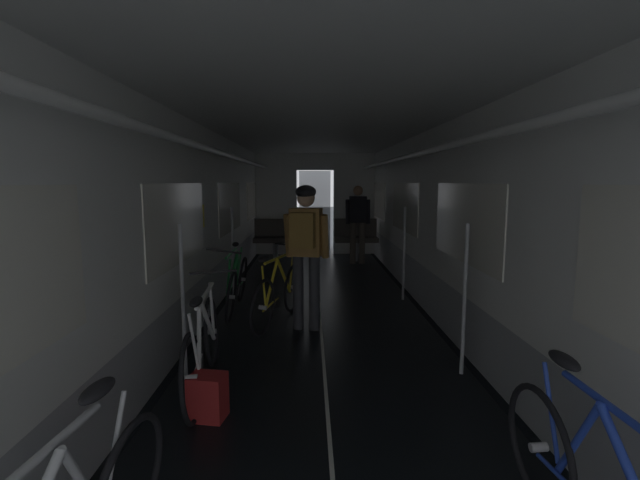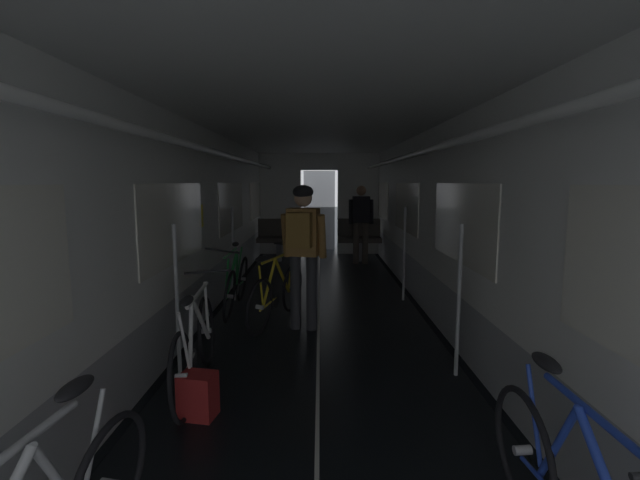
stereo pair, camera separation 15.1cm
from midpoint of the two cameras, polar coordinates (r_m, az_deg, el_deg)
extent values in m
cube|color=black|center=(5.49, -14.38, -11.44)|extent=(0.08, 11.50, 0.01)
cube|color=black|center=(5.52, 15.90, -11.40)|extent=(0.08, 11.50, 0.01)
cube|color=beige|center=(5.32, 0.80, -11.83)|extent=(0.03, 11.27, 0.00)
cube|color=#9EA0A5|center=(5.43, -15.51, -8.43)|extent=(0.12, 11.50, 0.60)
cube|color=white|center=(5.24, -15.98, 4.58)|extent=(0.12, 11.50, 1.85)
cube|color=white|center=(4.68, -17.09, 2.08)|extent=(0.02, 1.90, 0.80)
cube|color=white|center=(7.47, -10.56, 4.18)|extent=(0.02, 1.90, 0.80)
cube|color=white|center=(10.30, -7.59, 5.12)|extent=(0.02, 1.90, 0.80)
cube|color=yellow|center=(5.60, -14.19, 3.02)|extent=(0.01, 0.20, 0.28)
cylinder|color=white|center=(5.16, -12.52, 11.05)|extent=(0.07, 11.04, 0.07)
cylinder|color=#B7BABF|center=(4.20, -16.78, -7.53)|extent=(0.04, 0.04, 1.40)
cylinder|color=#B7BABF|center=(6.67, -10.30, -1.81)|extent=(0.04, 0.04, 1.40)
cube|color=#9EA0A5|center=(5.46, 17.04, -8.40)|extent=(0.12, 11.50, 0.60)
cube|color=white|center=(5.27, 17.55, 4.54)|extent=(0.12, 11.50, 1.85)
cube|color=white|center=(4.71, 18.78, 2.05)|extent=(0.02, 1.90, 0.80)
cube|color=white|center=(7.49, 11.79, 4.16)|extent=(0.02, 1.90, 0.80)
cube|color=white|center=(10.32, 8.59, 5.11)|extent=(0.02, 1.90, 0.80)
cube|color=yellow|center=(5.47, 16.13, 2.86)|extent=(0.01, 0.20, 0.28)
cylinder|color=white|center=(5.18, 14.14, 10.98)|extent=(0.07, 11.04, 0.07)
cylinder|color=#B7BABF|center=(4.23, 18.62, -7.48)|extent=(0.04, 0.04, 1.40)
cylinder|color=#B7BABF|center=(6.69, 11.62, -1.81)|extent=(0.04, 0.04, 1.40)
cube|color=white|center=(10.88, -4.53, 4.63)|extent=(1.00, 0.12, 2.45)
cube|color=white|center=(10.89, 5.51, 4.62)|extent=(1.00, 0.12, 2.45)
cube|color=white|center=(10.84, 0.50, 10.06)|extent=(0.90, 0.12, 0.40)
cube|color=#4C4F54|center=(11.56, 0.47, 3.82)|extent=(0.81, 0.04, 2.05)
cube|color=silver|center=(5.08, 0.86, 15.93)|extent=(3.14, 11.62, 0.12)
cylinder|color=gray|center=(9.93, -4.69, -1.48)|extent=(0.12, 0.12, 0.44)
cube|color=#47423D|center=(9.89, -4.70, 0.06)|extent=(0.96, 0.44, 0.10)
cube|color=#47423D|center=(10.05, -4.63, 1.62)|extent=(0.96, 0.08, 0.40)
torus|color=gray|center=(10.11, -7.06, 2.76)|extent=(0.14, 0.14, 0.02)
cylinder|color=gray|center=(9.94, 5.71, -1.48)|extent=(0.12, 0.12, 0.44)
cube|color=#47423D|center=(9.90, 5.73, 0.06)|extent=(0.96, 0.44, 0.10)
cube|color=#47423D|center=(10.06, 5.65, 1.61)|extent=(0.96, 0.08, 0.40)
torus|color=gray|center=(10.04, 3.20, 2.77)|extent=(0.14, 0.14, 0.02)
cylinder|color=#ADAFB5|center=(2.41, -25.32, -22.83)|extent=(0.08, 0.16, 0.49)
ellipsoid|color=black|center=(2.25, -27.10, -16.58)|extent=(0.12, 0.25, 0.07)
torus|color=black|center=(3.55, -16.04, -16.56)|extent=(0.13, 0.67, 0.67)
cylinder|color=#B2B2B7|center=(3.55, -16.04, -16.56)|extent=(0.10, 0.06, 0.06)
torus|color=black|center=(4.49, -13.30, -11.31)|extent=(0.13, 0.67, 0.67)
cylinder|color=#B2B2B7|center=(4.49, -13.30, -11.31)|extent=(0.10, 0.06, 0.06)
cylinder|color=silver|center=(4.12, -13.92, -9.82)|extent=(0.05, 0.54, 0.56)
cylinder|color=silver|center=(3.74, -15.01, -11.67)|extent=(0.09, 0.34, 0.55)
cylinder|color=silver|center=(3.90, -14.20, -6.78)|extent=(0.10, 0.82, 0.04)
cylinder|color=silver|center=(3.52, -15.71, -12.51)|extent=(0.04, 0.17, 0.49)
cylinder|color=silver|center=(3.76, -15.31, -15.49)|extent=(0.06, 0.45, 0.07)
cylinder|color=silver|center=(4.38, -13.27, -8.44)|extent=(0.06, 0.09, 0.49)
cylinder|color=black|center=(3.98, -14.67, -14.54)|extent=(0.03, 0.17, 0.17)
ellipsoid|color=black|center=(3.48, -15.42, -7.55)|extent=(0.11, 0.25, 0.07)
cylinder|color=black|center=(4.32, -13.09, -4.00)|extent=(0.44, 0.06, 0.05)
torus|color=black|center=(2.87, 26.30, -23.16)|extent=(0.08, 0.67, 0.67)
cylinder|color=#B2B2B7|center=(2.87, 26.30, -23.16)|extent=(0.09, 0.05, 0.05)
cylinder|color=#2342B7|center=(2.55, 30.07, -21.90)|extent=(0.06, 0.34, 0.55)
cylinder|color=#2342B7|center=(2.25, 34.32, -18.71)|extent=(0.04, 0.82, 0.04)
cylinder|color=#2342B7|center=(2.71, 27.59, -19.37)|extent=(0.05, 0.16, 0.49)
ellipsoid|color=black|center=(2.56, 28.89, -13.70)|extent=(0.10, 0.24, 0.06)
torus|color=black|center=(6.70, -9.13, -4.95)|extent=(0.13, 0.67, 0.67)
cylinder|color=#B2B2B7|center=(6.70, -9.13, -4.95)|extent=(0.10, 0.05, 0.06)
torus|color=black|center=(5.72, -10.66, -7.14)|extent=(0.13, 0.67, 0.67)
cylinder|color=#B2B2B7|center=(5.72, -10.66, -7.14)|extent=(0.10, 0.05, 0.06)
cylinder|color=#1E8438|center=(5.98, -10.45, -4.35)|extent=(0.10, 0.54, 0.56)
cylinder|color=#1E8438|center=(6.37, -9.81, -3.60)|extent=(0.11, 0.34, 0.55)
cylinder|color=#1E8438|center=(6.08, -10.57, -1.63)|extent=(0.05, 0.82, 0.04)
cylinder|color=#1E8438|center=(6.59, -9.53, -3.04)|extent=(0.09, 0.16, 0.49)
cylinder|color=#1E8438|center=(6.48, -9.40, -5.57)|extent=(0.04, 0.45, 0.07)
cylinder|color=#1E8438|center=(5.70, -10.97, -4.72)|extent=(0.09, 0.09, 0.49)
cylinder|color=black|center=(6.27, -9.68, -6.23)|extent=(0.04, 0.17, 0.17)
ellipsoid|color=black|center=(6.50, -9.99, -0.51)|extent=(0.10, 0.24, 0.07)
cylinder|color=black|center=(5.63, -11.53, -1.37)|extent=(0.44, 0.03, 0.08)
cylinder|color=#2D2D33|center=(5.36, -2.17, -6.71)|extent=(0.13, 0.13, 0.90)
cylinder|color=#2D2D33|center=(5.31, -0.07, -6.84)|extent=(0.13, 0.13, 0.90)
cube|color=olive|center=(5.20, -1.15, 1.04)|extent=(0.40, 0.29, 0.56)
cylinder|color=olive|center=(5.28, -3.41, 0.58)|extent=(0.13, 0.21, 0.53)
cylinder|color=olive|center=(5.18, 1.27, 0.45)|extent=(0.13, 0.21, 0.53)
sphere|color=tan|center=(5.17, -1.16, 5.45)|extent=(0.21, 0.21, 0.21)
ellipsoid|color=black|center=(5.17, -1.16, 6.22)|extent=(0.30, 0.33, 0.16)
cube|color=olive|center=(5.03, -1.62, 1.28)|extent=(0.31, 0.22, 0.40)
torus|color=black|center=(5.18, -6.75, -8.59)|extent=(0.28, 0.66, 0.67)
cylinder|color=#B2B2B7|center=(5.18, -6.75, -8.59)|extent=(0.10, 0.08, 0.06)
torus|color=black|center=(6.09, -2.68, -6.10)|extent=(0.28, 0.66, 0.67)
cylinder|color=#B2B2B7|center=(6.09, -2.68, -6.10)|extent=(0.10, 0.08, 0.06)
cylinder|color=yellow|center=(5.76, -3.94, -4.66)|extent=(0.18, 0.53, 0.56)
cylinder|color=yellow|center=(5.39, -5.59, -5.52)|extent=(0.17, 0.33, 0.55)
cylinder|color=yellow|center=(5.57, -4.72, -2.31)|extent=(0.29, 0.79, 0.04)
cylinder|color=yellow|center=(5.19, -6.61, -5.80)|extent=(0.05, 0.17, 0.49)
cylinder|color=yellow|center=(5.38, -5.71, -8.21)|extent=(0.17, 0.44, 0.07)
cylinder|color=yellow|center=(6.01, -2.93, -3.91)|extent=(0.08, 0.08, 0.49)
cylinder|color=black|center=(5.59, -4.76, -7.85)|extent=(0.07, 0.17, 0.17)
ellipsoid|color=black|center=(5.18, -6.61, -2.41)|extent=(0.16, 0.26, 0.07)
cylinder|color=black|center=(5.98, -3.07, -0.65)|extent=(0.43, 0.16, 0.05)
cylinder|color=brown|center=(9.62, 6.49, -0.41)|extent=(0.13, 0.13, 0.90)
cylinder|color=brown|center=(9.60, 5.31, -0.41)|extent=(0.13, 0.13, 0.90)
cube|color=black|center=(9.54, 5.96, 3.94)|extent=(0.36, 0.22, 0.56)
cylinder|color=black|center=(9.55, 7.28, 3.62)|extent=(0.09, 0.20, 0.53)
cylinder|color=black|center=(9.50, 4.64, 3.64)|extent=(0.09, 0.20, 0.53)
sphere|color=#9E7051|center=(9.52, 5.99, 6.34)|extent=(0.21, 0.21, 0.21)
cube|color=maroon|center=(3.62, -14.06, -18.84)|extent=(0.29, 0.25, 0.34)
camera|label=1|loc=(0.08, -89.25, 0.10)|focal=24.83mm
camera|label=2|loc=(0.08, 90.75, -0.10)|focal=24.83mm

